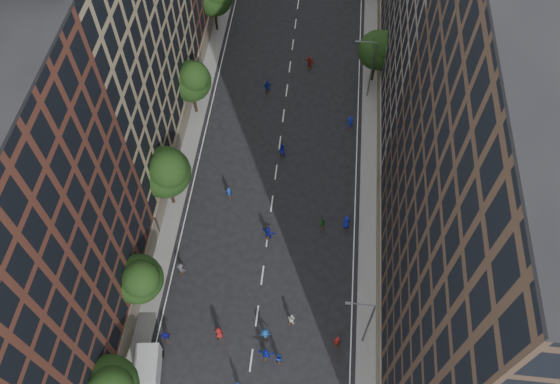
# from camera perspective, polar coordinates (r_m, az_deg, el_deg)

# --- Properties ---
(ground) EXTENTS (240.00, 240.00, 0.00)m
(ground) POSITION_cam_1_polar(r_m,az_deg,el_deg) (70.26, 0.32, 7.69)
(ground) COLOR black
(ground) RESTS_ON ground
(sidewalk_left) EXTENTS (4.00, 105.00, 0.15)m
(sidewalk_left) POSITION_cam_1_polar(r_m,az_deg,el_deg) (77.01, -8.24, 12.49)
(sidewalk_left) COLOR slate
(sidewalk_left) RESTS_ON ground
(sidewalk_right) EXTENTS (4.00, 105.00, 0.15)m
(sidewalk_right) POSITION_cam_1_polar(r_m,az_deg,el_deg) (75.63, 10.16, 11.14)
(sidewalk_right) COLOR slate
(sidewalk_right) RESTS_ON ground
(bldg_left_a) EXTENTS (14.00, 22.00, 30.00)m
(bldg_left_a) POSITION_cam_1_polar(r_m,az_deg,el_deg) (47.55, -26.98, -5.53)
(bldg_left_a) COLOR #522A1F
(bldg_left_a) RESTS_ON ground
(bldg_left_b) EXTENTS (14.00, 26.00, 34.00)m
(bldg_left_b) POSITION_cam_1_polar(r_m,az_deg,el_deg) (59.38, -19.46, 15.99)
(bldg_left_b) COLOR #988663
(bldg_left_b) RESTS_ON ground
(bldg_right_a) EXTENTS (14.00, 30.00, 36.00)m
(bldg_right_a) POSITION_cam_1_polar(r_m,az_deg,el_deg) (43.22, 22.84, -3.75)
(bldg_right_a) COLOR #412F23
(bldg_right_a) RESTS_ON ground
(tree_left_1) EXTENTS (4.80, 4.80, 8.21)m
(tree_left_1) POSITION_cam_1_polar(r_m,az_deg,el_deg) (53.46, -14.51, -8.78)
(tree_left_1) COLOR black
(tree_left_1) RESTS_ON ground
(tree_left_2) EXTENTS (5.60, 5.60, 9.45)m
(tree_left_2) POSITION_cam_1_polar(r_m,az_deg,el_deg) (58.41, -11.85, 2.13)
(tree_left_2) COLOR black
(tree_left_2) RESTS_ON ground
(tree_left_3) EXTENTS (5.00, 5.00, 8.58)m
(tree_left_3) POSITION_cam_1_polar(r_m,az_deg,el_deg) (67.55, -9.20, 11.49)
(tree_left_3) COLOR black
(tree_left_3) RESTS_ON ground
(tree_right_a) EXTENTS (5.00, 5.00, 8.39)m
(tree_right_a) POSITION_cam_1_polar(r_m,az_deg,el_deg) (72.09, 10.33, 14.51)
(tree_right_a) COLOR black
(tree_right_a) RESTS_ON ground
(streetlamp_near) EXTENTS (2.64, 0.22, 9.06)m
(streetlamp_near) POSITION_cam_1_polar(r_m,az_deg,el_deg) (51.21, 9.06, -13.24)
(streetlamp_near) COLOR #595B60
(streetlamp_near) RESTS_ON ground
(streetlamp_far) EXTENTS (2.64, 0.22, 9.06)m
(streetlamp_far) POSITION_cam_1_polar(r_m,az_deg,el_deg) (70.19, 9.43, 12.78)
(streetlamp_far) COLOR #595B60
(streetlamp_far) RESTS_ON ground
(cargo_van) EXTENTS (2.85, 5.05, 2.56)m
(cargo_van) POSITION_cam_1_polar(r_m,az_deg,el_deg) (54.59, -13.67, -17.77)
(cargo_van) COLOR silver
(cargo_van) RESTS_ON ground
(skater_2) EXTENTS (0.93, 0.83, 1.57)m
(skater_2) POSITION_cam_1_polar(r_m,az_deg,el_deg) (54.13, -0.20, -16.94)
(skater_2) COLOR #1631B9
(skater_2) RESTS_ON ground
(skater_3) EXTENTS (1.19, 0.80, 1.72)m
(skater_3) POSITION_cam_1_polar(r_m,az_deg,el_deg) (54.79, -1.55, -14.65)
(skater_3) COLOR #114392
(skater_3) RESTS_ON ground
(skater_4) EXTENTS (1.14, 0.76, 1.80)m
(skater_4) POSITION_cam_1_polar(r_m,az_deg,el_deg) (55.79, -11.87, -14.52)
(skater_4) COLOR #141292
(skater_4) RESTS_ON ground
(skater_5) EXTENTS (1.67, 0.65, 1.76)m
(skater_5) POSITION_cam_1_polar(r_m,az_deg,el_deg) (54.16, -1.48, -16.57)
(skater_5) COLOR #1528AB
(skater_5) RESTS_ON ground
(skater_6) EXTENTS (1.05, 0.85, 1.86)m
(skater_6) POSITION_cam_1_polar(r_m,az_deg,el_deg) (55.06, -6.39, -14.41)
(skater_6) COLOR maroon
(skater_6) RESTS_ON ground
(skater_7) EXTENTS (0.74, 0.53, 1.91)m
(skater_7) POSITION_cam_1_polar(r_m,az_deg,el_deg) (54.73, 5.98, -15.22)
(skater_7) COLOR maroon
(skater_7) RESTS_ON ground
(skater_8) EXTENTS (0.95, 0.85, 1.61)m
(skater_8) POSITION_cam_1_polar(r_m,az_deg,el_deg) (55.38, 1.21, -13.11)
(skater_8) COLOR white
(skater_8) RESTS_ON ground
(skater_9) EXTENTS (1.17, 0.90, 1.61)m
(skater_9) POSITION_cam_1_polar(r_m,az_deg,el_deg) (58.46, -10.31, -7.89)
(skater_9) COLOR #46474B
(skater_9) RESTS_ON ground
(skater_10) EXTENTS (0.96, 0.52, 1.56)m
(skater_10) POSITION_cam_1_polar(r_m,az_deg,el_deg) (60.33, 4.46, -3.30)
(skater_10) COLOR #1C5D1F
(skater_10) RESTS_ON ground
(skater_11) EXTENTS (1.70, 1.05, 1.75)m
(skater_11) POSITION_cam_1_polar(r_m,az_deg,el_deg) (59.47, -1.23, -4.27)
(skater_11) COLOR #121895
(skater_11) RESTS_ON ground
(skater_12) EXTENTS (0.99, 0.71, 1.87)m
(skater_12) POSITION_cam_1_polar(r_m,az_deg,el_deg) (60.50, 6.94, -3.14)
(skater_12) COLOR #141CA3
(skater_12) RESTS_ON ground
(skater_13) EXTENTS (0.74, 0.62, 1.73)m
(skater_13) POSITION_cam_1_polar(r_m,az_deg,el_deg) (62.52, -5.37, -0.05)
(skater_13) COLOR #143DA6
(skater_13) RESTS_ON ground
(skater_14) EXTENTS (1.06, 0.91, 1.91)m
(skater_14) POSITION_cam_1_polar(r_m,az_deg,el_deg) (65.76, 0.22, 4.41)
(skater_14) COLOR #141BA8
(skater_14) RESTS_ON ground
(skater_15) EXTENTS (1.34, 1.01, 1.84)m
(skater_15) POSITION_cam_1_polar(r_m,az_deg,el_deg) (69.12, 7.32, 7.19)
(skater_15) COLOR #122296
(skater_15) RESTS_ON ground
(skater_16) EXTENTS (1.22, 0.86, 1.92)m
(skater_16) POSITION_cam_1_polar(r_m,az_deg,el_deg) (72.77, -1.30, 10.93)
(skater_16) COLOR #1525B0
(skater_16) RESTS_ON ground
(skater_17) EXTENTS (1.76, 1.07, 1.81)m
(skater_17) POSITION_cam_1_polar(r_m,az_deg,el_deg) (76.23, 3.14, 13.36)
(skater_17) COLOR #A7261B
(skater_17) RESTS_ON ground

